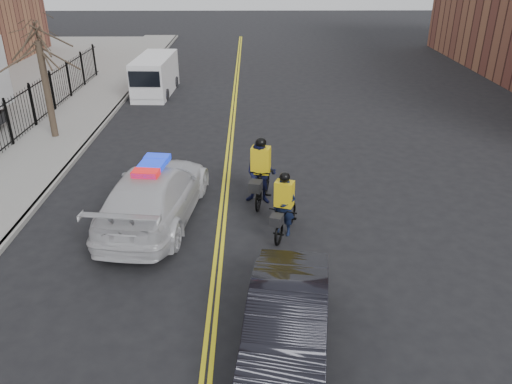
{
  "coord_description": "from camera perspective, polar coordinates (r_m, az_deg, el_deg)",
  "views": [
    {
      "loc": [
        0.89,
        -10.61,
        7.47
      ],
      "look_at": [
        1.03,
        1.99,
        1.3
      ],
      "focal_mm": 35.0,
      "sensor_mm": 36.0,
      "label": 1
    }
  ],
  "objects": [
    {
      "name": "street_tree",
      "position": [
        22.64,
        -23.39,
        14.02
      ],
      "size": [
        3.2,
        3.2,
        4.8
      ],
      "color": "#342A1F",
      "rests_on": "sidewalk"
    },
    {
      "name": "sidewalk",
      "position": [
        21.72,
        -23.38,
        3.96
      ],
      "size": [
        3.0,
        60.0,
        0.15
      ],
      "primitive_type": "cube",
      "color": "gray",
      "rests_on": "ground"
    },
    {
      "name": "curb",
      "position": [
        21.18,
        -19.62,
        4.08
      ],
      "size": [
        0.2,
        60.0,
        0.15
      ],
      "primitive_type": "cube",
      "color": "gray",
      "rests_on": "ground"
    },
    {
      "name": "center_line_right",
      "position": [
        20.07,
        -2.91,
        4.21
      ],
      "size": [
        0.1,
        60.0,
        0.01
      ],
      "primitive_type": "cube",
      "color": "yellow",
      "rests_on": "ground"
    },
    {
      "name": "ground",
      "position": [
        13.01,
        -4.5,
        -9.06
      ],
      "size": [
        120.0,
        120.0,
        0.0
      ],
      "primitive_type": "plane",
      "color": "black",
      "rests_on": "ground"
    },
    {
      "name": "cyclist_far",
      "position": [
        15.96,
        0.53,
        1.69
      ],
      "size": [
        1.14,
        2.28,
        2.22
      ],
      "rotation": [
        0.0,
        0.0,
        -0.22
      ],
      "color": "black",
      "rests_on": "ground"
    },
    {
      "name": "dark_sedan",
      "position": [
        10.29,
        3.52,
        -14.83
      ],
      "size": [
        2.18,
        4.68,
        1.48
      ],
      "primitive_type": "imported",
      "rotation": [
        0.0,
        0.0,
        -0.14
      ],
      "color": "black",
      "rests_on": "ground"
    },
    {
      "name": "cargo_van",
      "position": [
        29.32,
        -11.51,
        12.84
      ],
      "size": [
        2.08,
        5.0,
        2.06
      ],
      "rotation": [
        0.0,
        0.0,
        -0.04
      ],
      "color": "white",
      "rests_on": "ground"
    },
    {
      "name": "cyclist_near",
      "position": [
        14.27,
        3.18,
        -2.41
      ],
      "size": [
        1.33,
        2.09,
        1.94
      ],
      "rotation": [
        0.0,
        0.0,
        -0.35
      ],
      "color": "black",
      "rests_on": "ground"
    },
    {
      "name": "police_cruiser",
      "position": [
        15.23,
        -11.52,
        -0.22
      ],
      "size": [
        3.08,
        6.11,
        1.86
      ],
      "rotation": [
        0.0,
        0.0,
        3.02
      ],
      "color": "silver",
      "rests_on": "ground"
    },
    {
      "name": "center_line_left",
      "position": [
        20.08,
        -3.37,
        4.21
      ],
      "size": [
        0.1,
        60.0,
        0.01
      ],
      "primitive_type": "cube",
      "color": "yellow",
      "rests_on": "ground"
    }
  ]
}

